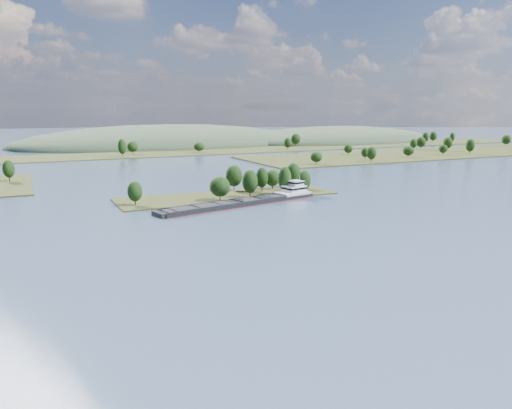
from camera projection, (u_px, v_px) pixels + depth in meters
ground at (293, 224)px, 174.69m from camera, size 1800.00×1800.00×0.00m
tree_island at (242, 187)px, 229.29m from camera, size 100.00×30.29×14.25m
right_bank at (423, 153)px, 431.42m from camera, size 320.00×90.00×14.55m
back_shoreline at (138, 154)px, 425.55m from camera, size 900.00×60.00×15.84m
hill_east at (338, 141)px, 594.36m from camera, size 260.00×140.00×36.00m
hill_west at (167, 145)px, 536.78m from camera, size 320.00×160.00×44.00m
cargo_barge at (250, 201)px, 211.30m from camera, size 76.45×25.40×10.32m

